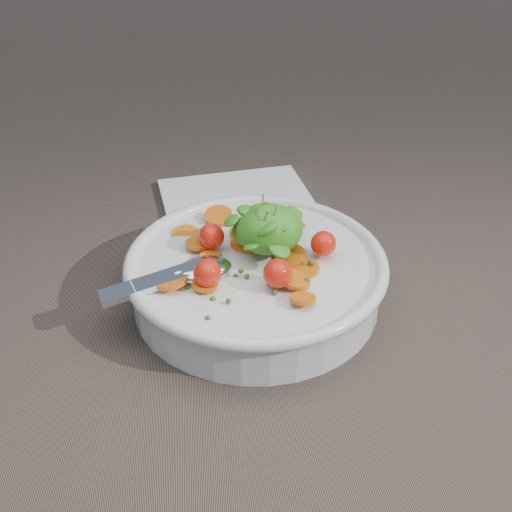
{
  "coord_description": "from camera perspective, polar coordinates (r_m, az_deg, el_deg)",
  "views": [
    {
      "loc": [
        -0.03,
        -0.49,
        0.37
      ],
      "look_at": [
        0.01,
        -0.02,
        0.05
      ],
      "focal_mm": 45.0,
      "sensor_mm": 36.0,
      "label": 1
    }
  ],
  "objects": [
    {
      "name": "ground",
      "position": [
        0.61,
        -1.33,
        -2.85
      ],
      "size": [
        6.0,
        6.0,
        0.0
      ],
      "primitive_type": "plane",
      "color": "brown",
      "rests_on": "ground"
    },
    {
      "name": "napkin",
      "position": [
        0.75,
        -1.56,
        4.76
      ],
      "size": [
        0.19,
        0.17,
        0.01
      ],
      "primitive_type": "cube",
      "rotation": [
        0.0,
        0.0,
        0.15
      ],
      "color": "white",
      "rests_on": "ground"
    },
    {
      "name": "bowl",
      "position": [
        0.58,
        -0.02,
        -1.71
      ],
      "size": [
        0.26,
        0.24,
        0.1
      ],
      "color": "white",
      "rests_on": "ground"
    }
  ]
}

